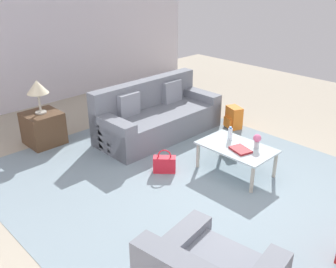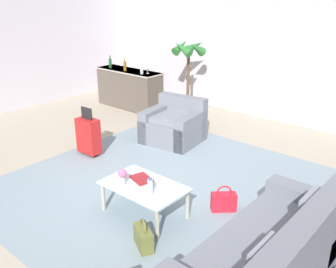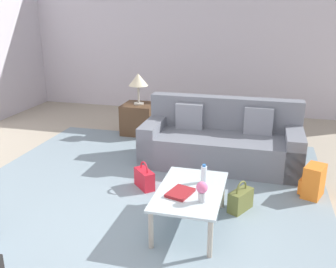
% 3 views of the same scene
% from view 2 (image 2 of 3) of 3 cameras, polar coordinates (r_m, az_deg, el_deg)
% --- Properties ---
extents(ground_plane, '(12.00, 12.00, 0.00)m').
position_cam_2_polar(ground_plane, '(5.43, -2.91, -8.34)').
color(ground_plane, '#A89E89').
extents(wall_back, '(10.24, 0.12, 3.10)m').
position_cam_2_polar(wall_back, '(8.22, 17.23, 12.40)').
color(wall_back, silver).
rests_on(wall_back, ground).
extents(area_rug, '(5.20, 4.40, 0.01)m').
position_cam_2_polar(area_rug, '(5.22, 3.48, -9.60)').
color(area_rug, gray).
rests_on(area_rug, ground).
extents(couch, '(0.94, 2.22, 0.92)m').
position_cam_2_polar(couch, '(3.82, 16.03, -18.04)').
color(couch, slate).
rests_on(couch, ground).
extents(armchair, '(1.09, 1.03, 0.81)m').
position_cam_2_polar(armchair, '(6.99, 1.04, 1.24)').
color(armchair, slate).
rests_on(armchair, ground).
extents(coffee_table, '(1.04, 0.65, 0.41)m').
position_cam_2_polar(coffee_table, '(4.69, -3.66, -8.33)').
color(coffee_table, silver).
rests_on(coffee_table, ground).
extents(water_bottle, '(0.06, 0.06, 0.20)m').
position_cam_2_polar(water_bottle, '(4.44, -2.74, -8.01)').
color(water_bottle, silver).
rests_on(water_bottle, coffee_table).
extents(coffee_table_book, '(0.32, 0.27, 0.03)m').
position_cam_2_polar(coffee_table_book, '(4.79, -4.04, -6.81)').
color(coffee_table_book, maroon).
rests_on(coffee_table_book, coffee_table).
extents(flower_vase, '(0.11, 0.11, 0.21)m').
position_cam_2_polar(flower_vase, '(4.66, -6.95, -6.23)').
color(flower_vase, '#B2B7BC').
rests_on(flower_vase, coffee_table).
extents(bar_console, '(1.75, 0.57, 0.91)m').
position_cam_2_polar(bar_console, '(9.03, -5.90, 6.93)').
color(bar_console, brown).
rests_on(bar_console, ground).
extents(wine_glass_leftmost, '(0.08, 0.08, 0.15)m').
position_cam_2_polar(wine_glass_leftmost, '(9.33, -8.82, 10.69)').
color(wine_glass_leftmost, silver).
rests_on(wine_glass_leftmost, bar_console).
extents(wine_glass_left_of_centre, '(0.08, 0.08, 0.15)m').
position_cam_2_polar(wine_glass_left_of_centre, '(8.51, -3.12, 9.91)').
color(wine_glass_left_of_centre, silver).
rests_on(wine_glass_left_of_centre, bar_console).
extents(wine_bottle_green, '(0.07, 0.07, 0.30)m').
position_cam_2_polar(wine_bottle_green, '(9.23, -8.79, 10.63)').
color(wine_bottle_green, '#194C23').
rests_on(wine_bottle_green, bar_console).
extents(wine_bottle_amber, '(0.07, 0.07, 0.30)m').
position_cam_2_polar(wine_bottle_amber, '(8.85, -6.58, 10.30)').
color(wine_bottle_amber, brown).
rests_on(wine_bottle_amber, bar_console).
extents(wine_bottle_clear, '(0.07, 0.07, 0.30)m').
position_cam_2_polar(wine_bottle_clear, '(8.47, -4.03, 9.89)').
color(wine_bottle_clear, silver).
rests_on(wine_bottle_clear, bar_console).
extents(suitcase_red, '(0.41, 0.24, 0.85)m').
position_cam_2_polar(suitcase_red, '(6.49, -12.03, -0.20)').
color(suitcase_red, red).
rests_on(suitcase_red, ground).
extents(handbag_red, '(0.33, 0.32, 0.36)m').
position_cam_2_polar(handbag_red, '(4.93, 8.48, -10.13)').
color(handbag_red, red).
rests_on(handbag_red, ground).
extents(handbag_olive, '(0.35, 0.28, 0.36)m').
position_cam_2_polar(handbag_olive, '(4.27, -3.76, -15.44)').
color(handbag_olive, olive).
rests_on(handbag_olive, ground).
extents(potted_palm, '(0.64, 0.64, 1.68)m').
position_cam_2_polar(potted_palm, '(8.51, 3.10, 9.44)').
color(potted_palm, '#84664C').
rests_on(potted_palm, ground).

